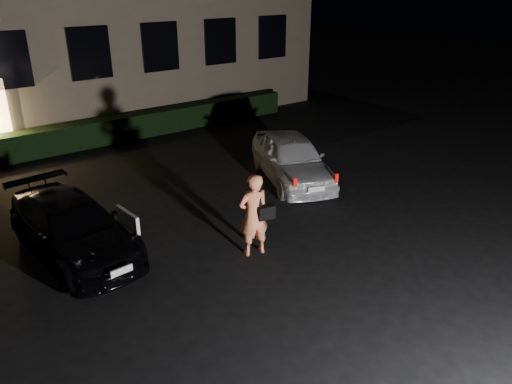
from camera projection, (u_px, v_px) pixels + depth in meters
ground at (311, 275)px, 9.77m from camera, size 80.00×80.00×0.00m
hedge at (104, 131)px, 17.27m from camera, size 15.00×0.70×0.85m
sedan at (73, 227)px, 10.37m from camera, size 2.00×4.22×1.18m
hatch at (292, 158)px, 14.02m from camera, size 2.89×4.18×1.32m
man at (254, 215)px, 10.18m from camera, size 0.75×0.55×1.79m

